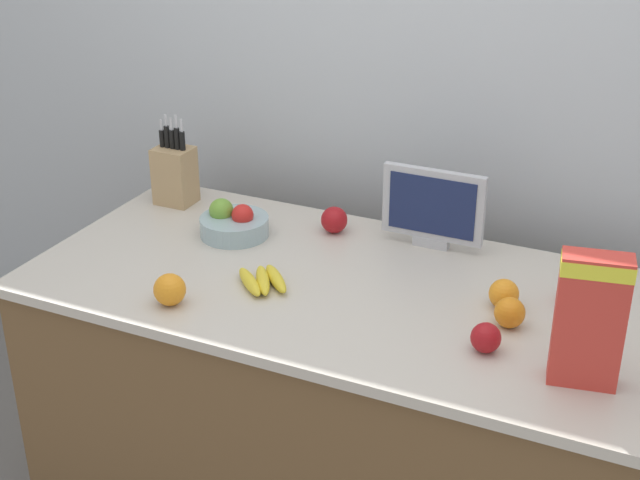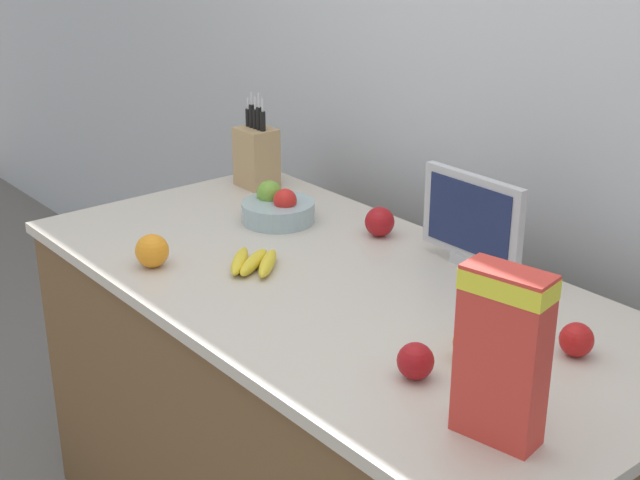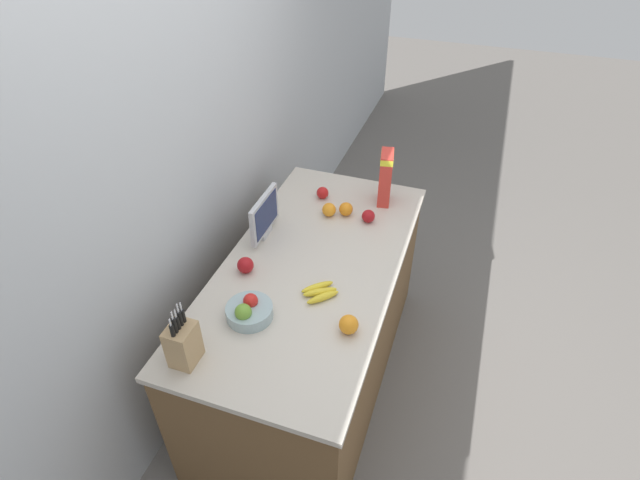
# 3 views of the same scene
# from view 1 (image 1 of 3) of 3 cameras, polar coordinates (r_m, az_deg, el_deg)

# --- Properties ---
(wall_back) EXTENTS (9.00, 0.06, 2.60)m
(wall_back) POSITION_cam_1_polar(r_m,az_deg,el_deg) (2.88, 6.89, 10.13)
(wall_back) COLOR silver
(wall_back) RESTS_ON ground_plane
(counter) EXTENTS (1.77, 0.86, 0.89)m
(counter) POSITION_cam_1_polar(r_m,az_deg,el_deg) (2.71, 1.47, -11.03)
(counter) COLOR brown
(counter) RESTS_ON ground_plane
(knife_block) EXTENTS (0.12, 0.10, 0.31)m
(knife_block) POSITION_cam_1_polar(r_m,az_deg,el_deg) (2.98, -9.28, 4.19)
(knife_block) COLOR tan
(knife_block) RESTS_ON counter
(small_monitor) EXTENTS (0.31, 0.03, 0.25)m
(small_monitor) POSITION_cam_1_polar(r_m,az_deg,el_deg) (2.63, 7.24, 2.14)
(small_monitor) COLOR #B7B7BC
(small_monitor) RESTS_ON counter
(cereal_box) EXTENTS (0.16, 0.10, 0.32)m
(cereal_box) POSITION_cam_1_polar(r_m,az_deg,el_deg) (2.05, 16.91, -4.63)
(cereal_box) COLOR red
(cereal_box) RESTS_ON counter
(fruit_bowl) EXTENTS (0.21, 0.21, 0.11)m
(fruit_bowl) POSITION_cam_1_polar(r_m,az_deg,el_deg) (2.74, -5.56, 1.08)
(fruit_bowl) COLOR #99B2B7
(fruit_bowl) RESTS_ON counter
(banana_bunch) EXTENTS (0.20, 0.19, 0.04)m
(banana_bunch) POSITION_cam_1_polar(r_m,az_deg,el_deg) (2.45, -3.68, -2.58)
(banana_bunch) COLOR yellow
(banana_bunch) RESTS_ON counter
(apple_leftmost) EXTENTS (0.07, 0.07, 0.07)m
(apple_leftmost) POSITION_cam_1_polar(r_m,az_deg,el_deg) (2.44, 15.86, -3.21)
(apple_leftmost) COLOR red
(apple_leftmost) RESTS_ON counter
(apple_middle) EXTENTS (0.07, 0.07, 0.07)m
(apple_middle) POSITION_cam_1_polar(r_m,az_deg,el_deg) (2.18, 10.57, -6.17)
(apple_middle) COLOR #A31419
(apple_middle) RESTS_ON counter
(apple_rear) EXTENTS (0.08, 0.08, 0.08)m
(apple_rear) POSITION_cam_1_polar(r_m,az_deg,el_deg) (2.75, 0.91, 1.30)
(apple_rear) COLOR #A31419
(apple_rear) RESTS_ON counter
(orange_mid_right) EXTENTS (0.08, 0.08, 0.08)m
(orange_mid_right) POSITION_cam_1_polar(r_m,az_deg,el_deg) (2.29, 12.04, -4.57)
(orange_mid_right) COLOR orange
(orange_mid_right) RESTS_ON counter
(orange_near_bowl) EXTENTS (0.09, 0.09, 0.09)m
(orange_near_bowl) POSITION_cam_1_polar(r_m,az_deg,el_deg) (2.37, -9.60, -3.15)
(orange_near_bowl) COLOR orange
(orange_near_bowl) RESTS_ON counter
(orange_front_right) EXTENTS (0.08, 0.08, 0.08)m
(orange_front_right) POSITION_cam_1_polar(r_m,az_deg,el_deg) (2.38, 11.69, -3.39)
(orange_front_right) COLOR orange
(orange_front_right) RESTS_ON counter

